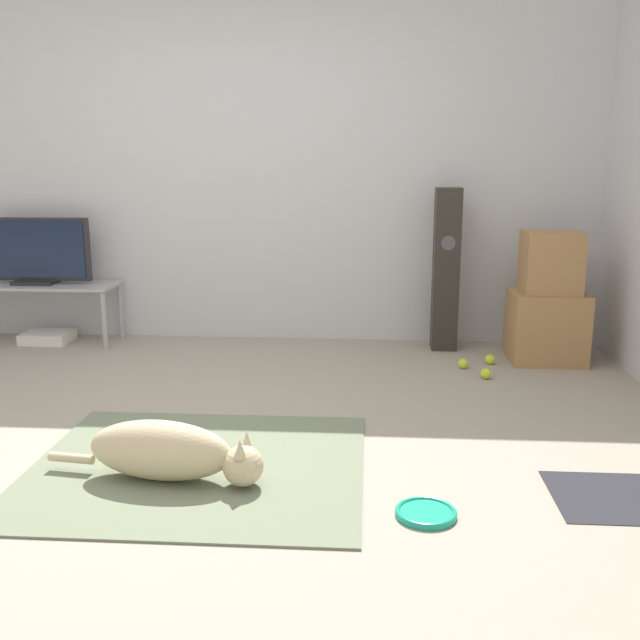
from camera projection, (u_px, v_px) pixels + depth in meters
name	position (u px, v px, depth m)	size (l,w,h in m)	color
ground_plane	(175.00, 442.00, 3.41)	(12.00, 12.00, 0.00)	#9E9384
wall_back	(244.00, 166.00, 5.18)	(8.00, 0.06, 2.55)	silver
area_rug	(198.00, 466.00, 3.13)	(1.45, 1.28, 0.01)	slate
dog	(170.00, 452.00, 2.96)	(0.95, 0.29, 0.26)	beige
frisbee	(426.00, 513.00, 2.70)	(0.24, 0.24, 0.03)	#199E7A
cardboard_box_lower	(546.00, 327.00, 4.75)	(0.48, 0.42, 0.47)	#A87A4C
cardboard_box_upper	(551.00, 263.00, 4.65)	(0.36, 0.31, 0.40)	#A87A4C
floor_speaker	(446.00, 270.00, 4.99)	(0.18, 0.18, 1.14)	#2D2823
tv_stand	(37.00, 291.00, 5.22)	(1.18, 0.40, 0.44)	#A8A8AD
tv	(33.00, 252.00, 5.16)	(0.84, 0.20, 0.48)	#232326
tennis_ball_by_boxes	(463.00, 364.00, 4.61)	(0.07, 0.07, 0.07)	#C6E033
tennis_ball_near_speaker	(490.00, 359.00, 4.70)	(0.07, 0.07, 0.07)	#C6E033
tennis_ball_loose_on_carpet	(486.00, 374.00, 4.39)	(0.07, 0.07, 0.07)	#C6E033
game_console	(48.00, 337.00, 5.28)	(0.34, 0.28, 0.08)	white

